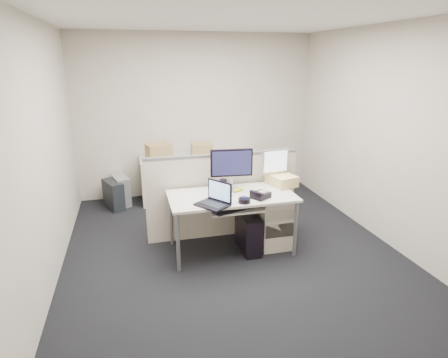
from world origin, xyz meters
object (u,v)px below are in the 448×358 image
object	(u,v)px
monitor_main	(231,170)
desk_phone	(261,195)
desk	(232,200)
laptop	(212,195)

from	to	relation	value
monitor_main	desk_phone	xyz separation A→B (m)	(0.25, -0.36, -0.23)
desk	laptop	xyz separation A→B (m)	(-0.30, -0.28, 0.19)
desk_phone	monitor_main	bearing A→B (deg)	94.48
desk_phone	desk	bearing A→B (deg)	118.21
laptop	desk	bearing A→B (deg)	97.18
desk	desk_phone	size ratio (longest dim) A/B	7.35
monitor_main	desk	bearing A→B (deg)	-98.34
monitor_main	laptop	xyz separation A→B (m)	(-0.35, -0.46, -0.13)
laptop	desk_phone	distance (m)	0.62
desk	monitor_main	size ratio (longest dim) A/B	2.90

